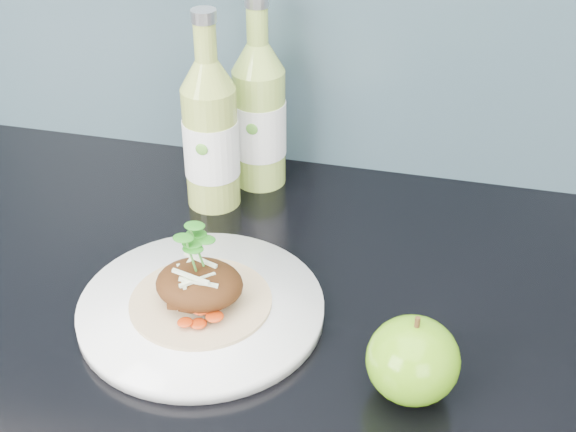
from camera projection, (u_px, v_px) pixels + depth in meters
name	position (u px, v px, depth m)	size (l,w,h in m)	color
dinner_plate	(201.00, 309.00, 0.85)	(0.27, 0.27, 0.02)	white
pork_taco	(199.00, 282.00, 0.83)	(0.15, 0.15, 0.10)	tan
green_apple	(413.00, 360.00, 0.74)	(0.10, 0.10, 0.09)	#479510
cider_bottle_left	(211.00, 135.00, 0.99)	(0.07, 0.07, 0.26)	#9BAF49
cider_bottle_right	(259.00, 116.00, 1.03)	(0.07, 0.07, 0.26)	#A2C351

